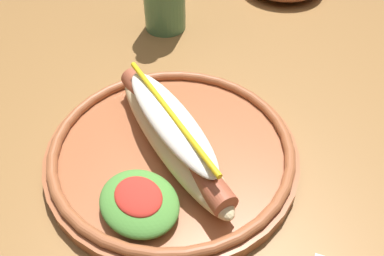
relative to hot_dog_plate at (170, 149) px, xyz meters
name	(u,v)px	position (x,y,z in m)	size (l,w,h in m)	color
dining_table	(197,134)	(-0.08, 0.11, -0.11)	(1.48, 0.95, 0.74)	olive
hot_dog_plate	(170,149)	(0.00, 0.00, 0.00)	(0.29, 0.29, 0.08)	#9E5633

